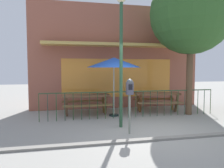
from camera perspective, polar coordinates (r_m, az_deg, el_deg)
ground at (r=6.50m, az=10.36°, el=-12.01°), size 40.00×40.00×0.00m
pub_storefront at (r=10.25m, az=1.33°, el=6.96°), size 7.71×1.25×4.61m
patio_fence_front at (r=8.12m, az=5.17°, el=-3.95°), size 6.50×0.04×0.97m
picnic_table_left at (r=8.67m, az=-6.71°, el=-3.78°), size 1.83×1.40×0.79m
picnic_table_right at (r=9.43m, az=11.42°, el=-3.19°), size 1.98×1.61×0.79m
patio_umbrella at (r=8.28m, az=0.48°, el=5.46°), size 2.02×2.02×2.19m
parking_meter_near at (r=6.03m, az=4.55°, el=-1.98°), size 0.18×0.17×1.51m
street_tree at (r=9.27m, az=19.57°, el=16.64°), size 3.09×3.09×5.41m
street_lamp at (r=6.73m, az=2.36°, el=10.97°), size 0.28×0.28×3.99m
curb_edge at (r=5.91m, az=12.96°, el=-13.70°), size 10.79×0.20×0.11m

